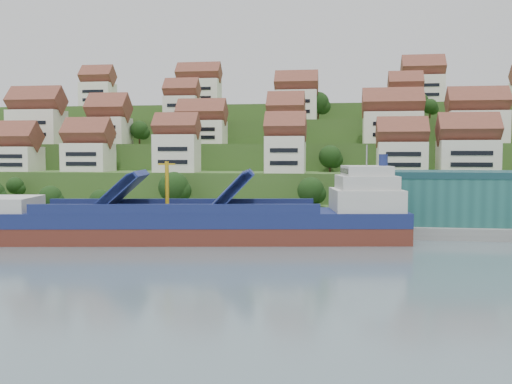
# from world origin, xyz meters

# --- Properties ---
(ground) EXTENTS (300.00, 300.00, 0.00)m
(ground) POSITION_xyz_m (0.00, 0.00, 0.00)
(ground) COLOR slate
(ground) RESTS_ON ground
(quay) EXTENTS (180.00, 14.00, 2.20)m
(quay) POSITION_xyz_m (20.00, 15.00, 1.10)
(quay) COLOR gray
(quay) RESTS_ON ground
(hillside) EXTENTS (260.00, 128.00, 31.00)m
(hillside) POSITION_xyz_m (0.00, 103.55, 10.66)
(hillside) COLOR #2D4C1E
(hillside) RESTS_ON ground
(hillside_village) EXTENTS (155.38, 64.28, 28.62)m
(hillside_village) POSITION_xyz_m (4.25, 58.91, 23.58)
(hillside_village) COLOR white
(hillside_village) RESTS_ON ground
(hillside_trees) EXTENTS (121.69, 63.04, 30.36)m
(hillside_trees) POSITION_xyz_m (-16.15, 42.62, 15.75)
(hillside_trees) COLOR #193812
(hillside_trees) RESTS_ON ground
(flagpole) EXTENTS (1.28, 0.16, 8.00)m
(flagpole) POSITION_xyz_m (18.11, 10.00, 6.88)
(flagpole) COLOR gray
(flagpole) RESTS_ON quay
(cargo_ship) EXTENTS (77.36, 23.23, 16.94)m
(cargo_ship) POSITION_xyz_m (-10.28, 1.34, 3.24)
(cargo_ship) COLOR #5E271C
(cargo_ship) RESTS_ON ground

